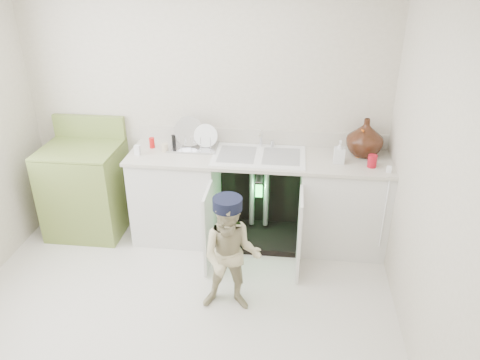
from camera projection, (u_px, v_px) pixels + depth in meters
name	position (u px, v px, depth m)	size (l,w,h in m)	color
ground	(176.00, 317.00, 3.71)	(3.50, 3.50, 0.00)	beige
room_shell	(164.00, 176.00, 3.15)	(6.00, 5.50, 1.26)	beige
counter_run	(262.00, 196.00, 4.51)	(2.44, 1.02, 1.25)	silver
avocado_stove	(86.00, 188.00, 4.67)	(0.73, 0.65, 1.13)	olive
repair_worker	(231.00, 255.00, 3.60)	(0.48, 0.88, 0.99)	tan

